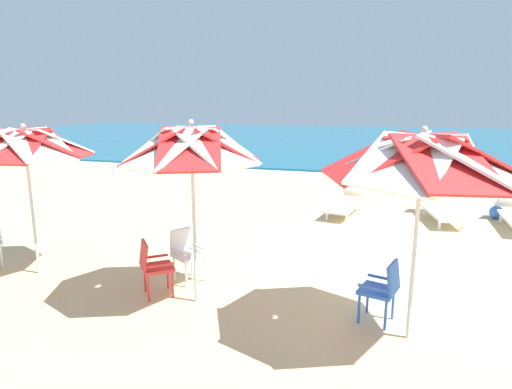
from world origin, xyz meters
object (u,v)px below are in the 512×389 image
object	(u,v)px
plastic_chair_1	(153,265)
plastic_chair_2	(186,251)
beach_umbrella_0	(422,159)
beach_umbrella_1	(192,147)
beach_ball	(496,212)
sun_lounger_1	(440,209)
sun_lounger_2	(346,203)
plastic_chair_0	(383,288)
beach_umbrella_2	(25,145)

from	to	relation	value
plastic_chair_1	plastic_chair_2	bearing A→B (deg)	73.27
beach_umbrella_0	beach_umbrella_1	size ratio (longest dim) A/B	0.99
beach_umbrella_0	plastic_chair_1	distance (m)	4.06
plastic_chair_1	beach_ball	size ratio (longest dim) A/B	2.57
sun_lounger_1	plastic_chair_1	bearing A→B (deg)	-127.70
beach_umbrella_0	sun_lounger_2	xyz separation A→B (m)	(-1.39, 6.04, -1.98)
beach_umbrella_1	plastic_chair_1	bearing A→B (deg)	-178.90
sun_lounger_2	sun_lounger_1	bearing A→B (deg)	0.93
plastic_chair_0	sun_lounger_1	world-z (taller)	plastic_chair_0
beach_umbrella_1	beach_ball	bearing A→B (deg)	50.89
beach_umbrella_1	plastic_chair_0	bearing A→B (deg)	3.46
plastic_chair_1	sun_lounger_1	distance (m)	7.52
beach_ball	plastic_chair_1	bearing A→B (deg)	-132.54
beach_umbrella_0	beach_ball	distance (m)	7.34
sun_lounger_1	beach_ball	world-z (taller)	sun_lounger_1
plastic_chair_0	sun_lounger_2	xyz separation A→B (m)	(-1.05, 5.74, -0.22)
plastic_chair_1	plastic_chair_2	world-z (taller)	same
sun_lounger_2	beach_ball	xyz separation A→B (m)	(3.71, 0.60, -0.11)
beach_umbrella_1	plastic_chair_2	world-z (taller)	beach_umbrella_1
sun_lounger_1	sun_lounger_2	distance (m)	2.33
plastic_chair_0	beach_ball	world-z (taller)	plastic_chair_0
beach_umbrella_2	beach_ball	world-z (taller)	beach_umbrella_2
beach_umbrella_0	plastic_chair_2	distance (m)	3.96
plastic_chair_0	beach_umbrella_1	xyz separation A→B (m)	(-2.63, -0.16, 1.79)
beach_umbrella_0	beach_ball	bearing A→B (deg)	70.73
beach_umbrella_1	plastic_chair_1	world-z (taller)	beach_umbrella_1
beach_umbrella_0	beach_ball	size ratio (longest dim) A/B	7.81
plastic_chair_0	plastic_chair_1	world-z (taller)	same
beach_umbrella_2	sun_lounger_1	world-z (taller)	beach_umbrella_2
plastic_chair_2	sun_lounger_1	size ratio (longest dim) A/B	0.39
beach_umbrella_1	sun_lounger_2	size ratio (longest dim) A/B	1.20
plastic_chair_2	beach_umbrella_2	bearing A→B (deg)	-169.01
beach_umbrella_0	beach_umbrella_1	world-z (taller)	beach_umbrella_1
beach_umbrella_0	beach_ball	world-z (taller)	beach_umbrella_0
beach_umbrella_0	sun_lounger_1	size ratio (longest dim) A/B	1.18
plastic_chair_0	plastic_chair_1	bearing A→B (deg)	-177.03
sun_lounger_2	beach_umbrella_2	bearing A→B (deg)	-129.08
beach_umbrella_2	sun_lounger_1	bearing A→B (deg)	39.54
plastic_chair_1	plastic_chair_2	xyz separation A→B (m)	(0.21, 0.70, 0.00)
plastic_chair_1	sun_lounger_1	world-z (taller)	plastic_chair_1
plastic_chair_2	beach_umbrella_2	xyz separation A→B (m)	(-2.58, -0.50, 1.71)
beach_umbrella_0	sun_lounger_2	bearing A→B (deg)	102.92
plastic_chair_0	plastic_chair_2	xyz separation A→B (m)	(-3.11, 0.52, 0.00)
plastic_chair_1	beach_umbrella_2	world-z (taller)	beach_umbrella_2
beach_umbrella_2	beach_ball	bearing A→B (deg)	37.12
sun_lounger_1	plastic_chair_0	bearing A→B (deg)	-102.47
beach_umbrella_0	beach_umbrella_1	distance (m)	2.97
sun_lounger_2	beach_umbrella_0	bearing A→B (deg)	-77.08
plastic_chair_0	sun_lounger_2	distance (m)	5.84
sun_lounger_1	beach_ball	xyz separation A→B (m)	(1.38, 0.56, -0.11)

